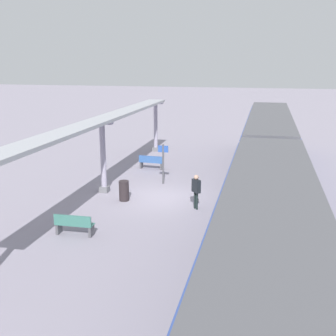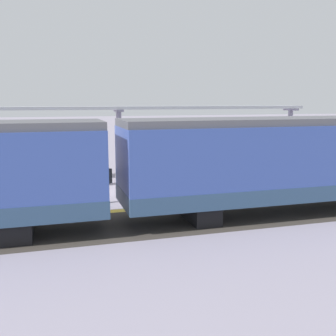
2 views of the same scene
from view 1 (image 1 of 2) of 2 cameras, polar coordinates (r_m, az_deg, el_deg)
ground_plane at (r=20.36m, az=-1.00°, el=-4.06°), size 176.00×176.00×0.00m
tactile_edge_strip at (r=19.85m, az=8.20°, el=-4.71°), size 0.42×27.07×0.01m
trackbed at (r=19.79m, az=13.45°, el=-5.03°), size 3.20×39.07×0.01m
train_near_carriage at (r=25.35m, az=13.76°, el=3.54°), size 2.65×14.76×3.48m
train_far_carriage at (r=10.66m, az=13.71°, el=-11.87°), size 2.65×14.76×3.48m
canopy_pillar_nearest at (r=30.41m, az=-1.72°, el=5.75°), size 1.10×0.44×3.63m
canopy_pillar_second at (r=20.92m, az=-8.98°, el=1.50°), size 1.10×0.44×3.63m
canopy_beam at (r=20.40m, az=-9.39°, el=6.50°), size 1.20×21.56×0.16m
bench_near_end at (r=25.51m, az=-2.35°, el=0.82°), size 1.52×0.51×0.86m
bench_mid_platform at (r=16.30m, az=-12.90°, el=-7.65°), size 1.51×0.49×0.86m
trash_bin at (r=19.86m, az=-6.11°, el=-3.15°), size 0.48×0.48×0.98m
platform_info_sign at (r=22.20m, az=-0.68°, el=1.09°), size 0.56×0.10×2.20m
passenger_waiting_near_edge at (r=18.52m, az=3.92°, el=-2.75°), size 0.46×0.48×1.60m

